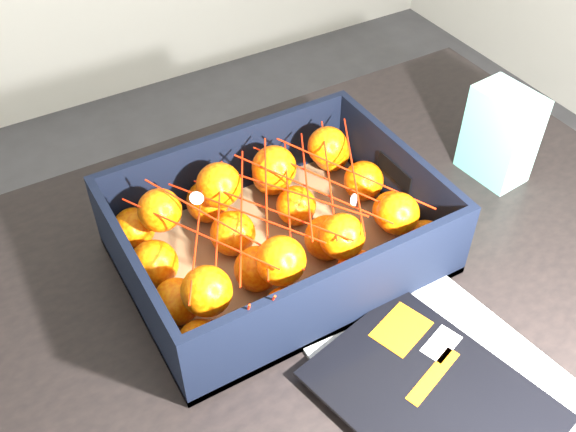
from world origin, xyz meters
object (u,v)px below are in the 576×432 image
table (315,304)px  magazine_stack (444,391)px  retail_carton (500,135)px  produce_crate (278,238)px

table → magazine_stack: (0.02, -0.27, 0.11)m
table → magazine_stack: size_ratio=3.76×
table → retail_carton: 0.42m
produce_crate → retail_carton: size_ratio=2.75×
table → retail_carton: bearing=4.3°
magazine_stack → produce_crate: produce_crate is taller
produce_crate → retail_carton: 0.42m
magazine_stack → retail_carton: size_ratio=1.97×
magazine_stack → produce_crate: size_ratio=0.72×
produce_crate → magazine_stack: bearing=-78.8°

